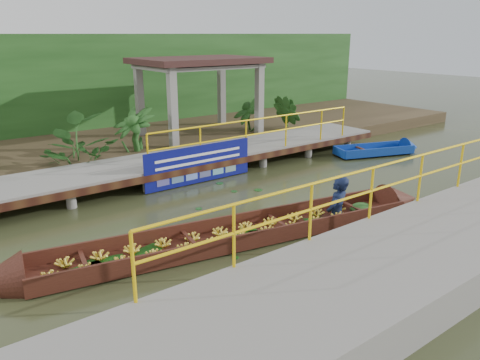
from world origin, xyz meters
TOP-DOWN VIEW (x-y plane):
  - ground at (0.00, 0.00)m, footprint 80.00×80.00m
  - land_strip at (0.00, 7.50)m, footprint 30.00×8.00m
  - far_dock at (0.02, 3.43)m, footprint 16.00×2.06m
  - near_dock at (1.00, -4.20)m, footprint 18.00×2.40m
  - pavilion at (3.00, 6.30)m, footprint 4.40×3.00m
  - foliage_backdrop at (0.00, 10.00)m, footprint 30.00×0.80m
  - vendor_boat at (-0.55, -1.30)m, footprint 9.83×2.74m
  - moored_blue_boat at (7.72, 1.29)m, footprint 3.25×1.78m
  - blue_banner at (0.51, 2.48)m, footprint 3.37×0.04m
  - tropical_plants at (-0.33, 5.30)m, footprint 14.03×1.03m

SIDE VIEW (x-z plane):
  - ground at x=0.00m, z-range 0.00..0.00m
  - moored_blue_boat at x=7.72m, z-range -0.24..0.51m
  - land_strip at x=0.00m, z-range 0.00..0.45m
  - vendor_boat at x=-0.55m, z-range -0.88..1.44m
  - near_dock at x=1.00m, z-range -0.56..1.16m
  - far_dock at x=0.02m, z-range -0.35..1.30m
  - blue_banner at x=0.51m, z-range 0.03..1.08m
  - tropical_plants at x=-0.33m, z-range 0.45..1.74m
  - foliage_backdrop at x=0.00m, z-range 0.00..4.00m
  - pavilion at x=3.00m, z-range 1.32..4.32m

